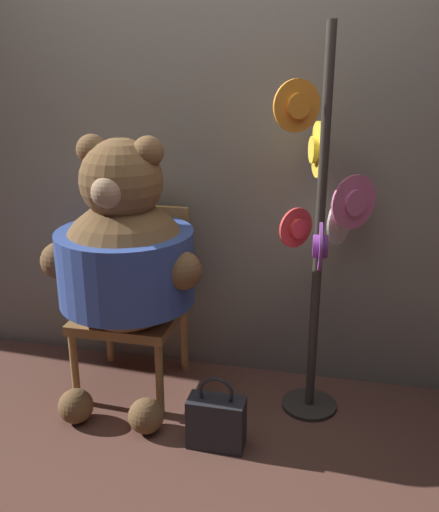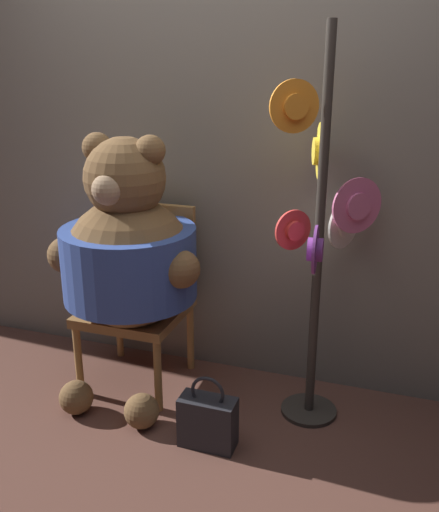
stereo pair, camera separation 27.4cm
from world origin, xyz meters
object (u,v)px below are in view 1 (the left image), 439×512
hat_display_rack (321,230)px  chair (135,294)px  teddy_bear (125,258)px  handbag_on_ground (216,421)px

hat_display_rack → chair: bearing=176.2°
teddy_bear → handbag_on_ground: bearing=-30.7°
hat_display_rack → handbag_on_ground: hat_display_rack is taller
chair → hat_display_rack: bearing=-3.8°
chair → hat_display_rack: (0.96, -0.06, 0.44)m
hat_display_rack → handbag_on_ground: (-0.40, -0.43, -0.82)m
teddy_bear → hat_display_rack: bearing=6.6°
chair → teddy_bear: (0.03, -0.17, 0.27)m
chair → hat_display_rack: hat_display_rack is taller
chair → handbag_on_ground: bearing=-41.2°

